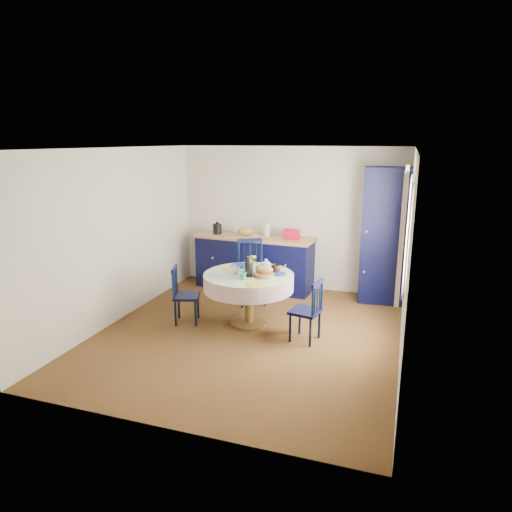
# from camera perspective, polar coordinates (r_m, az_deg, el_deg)

# --- Properties ---
(floor) EXTENTS (4.50, 4.50, 0.00)m
(floor) POSITION_cam_1_polar(r_m,az_deg,el_deg) (6.39, -0.99, -9.69)
(floor) COLOR black
(floor) RESTS_ON ground
(ceiling) EXTENTS (4.50, 4.50, 0.00)m
(ceiling) POSITION_cam_1_polar(r_m,az_deg,el_deg) (5.84, -1.09, 13.33)
(ceiling) COLOR white
(ceiling) RESTS_ON wall_back
(wall_back) EXTENTS (4.00, 0.02, 2.50)m
(wall_back) POSITION_cam_1_polar(r_m,az_deg,el_deg) (8.11, 4.26, 4.69)
(wall_back) COLOR silver
(wall_back) RESTS_ON floor
(wall_left) EXTENTS (0.02, 4.50, 2.50)m
(wall_left) POSITION_cam_1_polar(r_m,az_deg,el_deg) (6.91, -16.91, 2.42)
(wall_left) COLOR silver
(wall_left) RESTS_ON floor
(wall_right) EXTENTS (0.02, 4.50, 2.50)m
(wall_right) POSITION_cam_1_polar(r_m,az_deg,el_deg) (5.67, 18.40, -0.21)
(wall_right) COLOR silver
(wall_right) RESTS_ON floor
(window) EXTENTS (0.10, 1.74, 1.45)m
(window) POSITION_cam_1_polar(r_m,az_deg,el_deg) (5.90, 18.18, 3.10)
(window) COLOR white
(window) RESTS_ON wall_right
(kitchen_counter) EXTENTS (2.15, 0.77, 1.19)m
(kitchen_counter) POSITION_cam_1_polar(r_m,az_deg,el_deg) (8.16, -0.20, -0.71)
(kitchen_counter) COLOR black
(kitchen_counter) RESTS_ON floor
(pantry_cabinet) EXTENTS (0.80, 0.60, 2.19)m
(pantry_cabinet) POSITION_cam_1_polar(r_m,az_deg,el_deg) (7.66, 15.90, 2.44)
(pantry_cabinet) COLOR black
(pantry_cabinet) RESTS_ON floor
(dining_table) EXTENTS (1.28, 1.28, 1.05)m
(dining_table) POSITION_cam_1_polar(r_m,az_deg,el_deg) (6.46, -0.87, -3.28)
(dining_table) COLOR #4F3616
(dining_table) RESTS_ON floor
(chair_left) EXTENTS (0.46, 0.47, 0.84)m
(chair_left) POSITION_cam_1_polar(r_m,az_deg,el_deg) (6.71, -9.00, -4.78)
(chair_left) COLOR black
(chair_left) RESTS_ON floor
(chair_far) EXTENTS (0.62, 0.61, 1.04)m
(chair_far) POSITION_cam_1_polar(r_m,az_deg,el_deg) (7.40, -0.58, -1.95)
(chair_far) COLOR black
(chair_far) RESTS_ON floor
(chair_right) EXTENTS (0.43, 0.44, 0.85)m
(chair_right) POSITION_cam_1_polar(r_m,az_deg,el_deg) (6.07, 6.50, -6.75)
(chair_right) COLOR black
(chair_right) RESTS_ON floor
(mug_a) EXTENTS (0.12, 0.12, 0.09)m
(mug_a) POSITION_cam_1_polar(r_m,az_deg,el_deg) (6.41, -2.54, -1.83)
(mug_a) COLOR silver
(mug_a) RESTS_ON dining_table
(mug_b) EXTENTS (0.11, 0.11, 0.10)m
(mug_b) POSITION_cam_1_polar(r_m,az_deg,el_deg) (6.16, -1.66, -2.48)
(mug_b) COLOR #347C6B
(mug_b) RESTS_ON dining_table
(mug_c) EXTENTS (0.14, 0.14, 0.11)m
(mug_c) POSITION_cam_1_polar(r_m,az_deg,el_deg) (6.47, 2.51, -1.61)
(mug_c) COLOR black
(mug_c) RESTS_ON dining_table
(mug_d) EXTENTS (0.09, 0.09, 0.09)m
(mug_d) POSITION_cam_1_polar(r_m,az_deg,el_deg) (6.79, -0.96, -0.93)
(mug_d) COLOR silver
(mug_d) RESTS_ON dining_table
(cobalt_bowl) EXTENTS (0.24, 0.24, 0.06)m
(cobalt_bowl) POSITION_cam_1_polar(r_m,az_deg,el_deg) (6.68, -2.07, -1.31)
(cobalt_bowl) COLOR navy
(cobalt_bowl) RESTS_ON dining_table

